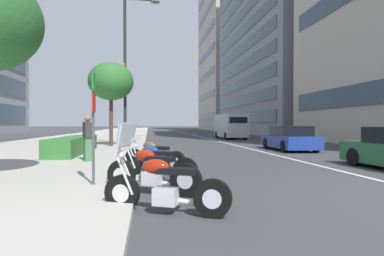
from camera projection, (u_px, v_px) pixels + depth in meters
The scene contains 15 objects.
sidewalk_right_plaza at pixel (99, 137), 33.92m from camera, with size 160.00×10.23×0.15m, color #B2ADA3.
lane_centre_stripe at pixel (194, 135), 40.43m from camera, with size 110.00×0.16×0.01m, color silver.
motorcycle_mid_row at pixel (163, 187), 5.03m from camera, with size 0.99×2.03×1.46m.
motorcycle_nearest_camera at pixel (151, 172), 6.51m from camera, with size 1.22×1.97×1.49m.
motorcycle_by_sign_pole at pixel (155, 164), 7.88m from camera, with size 1.12×2.02×1.48m.
motorcycle_second_in_row at pixel (154, 158), 9.41m from camera, with size 1.47×1.84×1.12m.
car_following_behind at pixel (290, 139), 17.34m from camera, with size 4.23×2.07×1.34m.
delivery_van_ahead at pixel (230, 126), 30.71m from camera, with size 5.34×2.15×2.44m.
parking_sign_by_curb at pixel (93, 113), 6.69m from camera, with size 0.32×0.06×2.46m.
street_lamp_with_banners at pixel (130, 59), 19.11m from camera, with size 1.26×2.24×9.09m.
clipped_hedge_bed at pixel (74, 145), 14.10m from camera, with size 5.77×1.10×0.73m, color #337033.
street_tree_near_plaza_corner at pixel (111, 82), 18.54m from camera, with size 2.66×2.66×4.99m.
pedestrian_on_plaza at pixel (88, 138), 10.96m from camera, with size 0.47×0.40×1.62m.
office_tower_near_left at pixel (305, 37), 48.68m from camera, with size 29.39×20.69×30.32m.
office_tower_mid_left at pixel (244, 48), 78.08m from camera, with size 23.29×19.71×41.22m.
Camera 1 is at (-4.98, 5.90, 1.46)m, focal length 29.08 mm.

